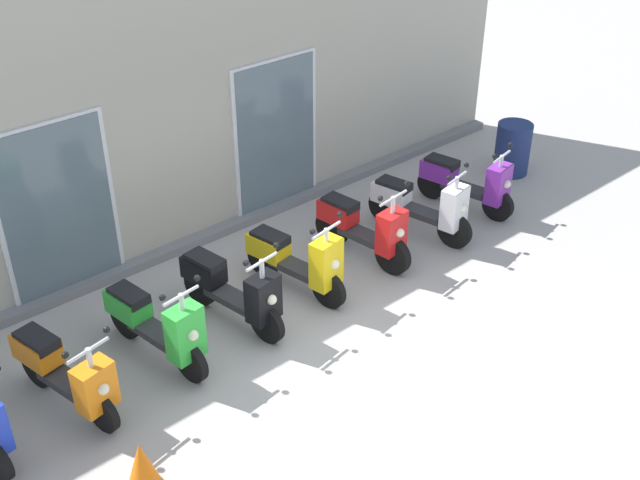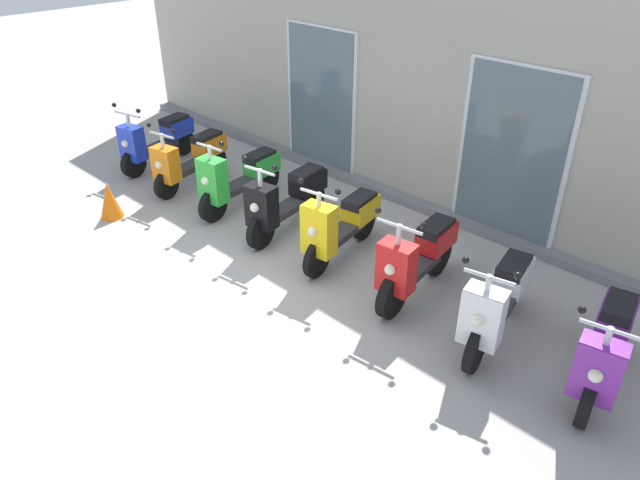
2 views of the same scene
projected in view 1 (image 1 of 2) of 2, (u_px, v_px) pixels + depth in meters
The scene contains 11 objects.
ground_plane at pixel (329, 351), 9.05m from camera, with size 40.00×40.00×0.00m, color #A8A39E.
storefront_facade at pixel (165, 118), 10.12m from camera, with size 12.52×0.50×3.80m.
scooter_orange at pixel (65, 371), 8.04m from camera, with size 0.65×1.52×1.13m.
scooter_green at pixel (157, 324), 8.69m from camera, with size 0.58×1.62×1.23m.
scooter_black at pixel (232, 289), 9.26m from camera, with size 0.61×1.61×1.21m.
scooter_yellow at pixel (297, 259), 9.80m from camera, with size 0.63×1.57×1.21m.
scooter_red at pixel (363, 228), 10.45m from camera, with size 0.59×1.57×1.23m.
scooter_white at pixel (421, 205), 10.99m from camera, with size 0.66×1.63×1.18m.
scooter_purple at pixel (467, 182), 11.63m from camera, with size 0.65×1.56×1.14m.
trash_bin at pixel (513, 149), 12.67m from camera, with size 0.56×0.56×0.84m, color navy.
traffic_cone at pixel (142, 465), 7.26m from camera, with size 0.32×0.32×0.52m, color orange.
Camera 1 is at (-4.70, -5.24, 5.83)m, focal length 44.48 mm.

